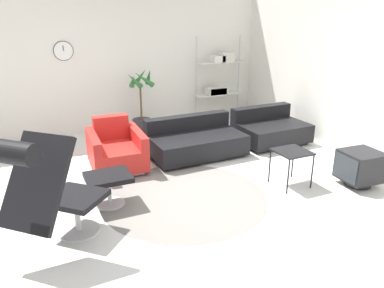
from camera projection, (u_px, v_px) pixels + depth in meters
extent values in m
plane|color=silver|center=(185.00, 184.00, 5.14)|extent=(12.00, 12.00, 0.00)
cube|color=silver|center=(123.00, 58.00, 7.23)|extent=(12.00, 0.06, 2.80)
cylinder|color=black|center=(63.00, 51.00, 6.71)|extent=(0.35, 0.01, 0.35)
cylinder|color=white|center=(63.00, 51.00, 6.70)|extent=(0.33, 0.02, 0.33)
cube|color=black|center=(63.00, 48.00, 6.68)|extent=(0.01, 0.01, 0.10)
cube|color=silver|center=(357.00, 69.00, 5.83)|extent=(0.06, 12.00, 2.80)
cylinder|color=slate|center=(184.00, 197.00, 4.77)|extent=(2.11, 2.11, 0.01)
cylinder|color=#BCBCC1|center=(79.00, 230.00, 4.03)|extent=(0.62, 0.62, 0.02)
cylinder|color=#BCBCC1|center=(77.00, 216.00, 3.97)|extent=(0.06, 0.06, 0.35)
cube|color=black|center=(75.00, 198.00, 3.90)|extent=(0.75, 0.75, 0.06)
cube|color=black|center=(37.00, 182.00, 3.33)|extent=(0.77, 0.77, 0.77)
cylinder|color=black|center=(9.00, 152.00, 2.98)|extent=(0.50, 0.49, 0.20)
cylinder|color=#BCBCC1|center=(110.00, 204.00, 4.60)|extent=(0.36, 0.36, 0.02)
cylinder|color=#BCBCC1|center=(109.00, 191.00, 4.54)|extent=(0.05, 0.05, 0.32)
cube|color=black|center=(108.00, 177.00, 4.48)|extent=(0.53, 0.45, 0.06)
cube|color=silver|center=(118.00, 167.00, 5.65)|extent=(0.67, 0.78, 0.06)
cube|color=red|center=(117.00, 155.00, 5.59)|extent=(0.57, 0.94, 0.31)
cube|color=red|center=(111.00, 127.00, 5.79)|extent=(0.54, 0.20, 0.37)
cube|color=red|center=(138.00, 146.00, 5.67)|extent=(0.16, 0.92, 0.51)
cube|color=red|center=(94.00, 152.00, 5.44)|extent=(0.16, 0.92, 0.51)
cube|color=black|center=(196.00, 154.00, 6.14)|extent=(1.37, 0.78, 0.05)
cube|color=black|center=(196.00, 144.00, 6.08)|extent=(1.52, 0.91, 0.31)
cube|color=black|center=(187.00, 122.00, 6.28)|extent=(1.51, 0.23, 0.24)
cube|color=black|center=(271.00, 141.00, 6.76)|extent=(1.10, 0.77, 0.05)
cube|color=black|center=(271.00, 132.00, 6.70)|extent=(1.22, 0.90, 0.31)
cube|color=black|center=(261.00, 112.00, 6.89)|extent=(1.21, 0.23, 0.24)
cube|color=black|center=(292.00, 152.00, 4.96)|extent=(0.44, 0.44, 0.02)
cylinder|color=black|center=(288.00, 177.00, 4.79)|extent=(0.02, 0.02, 0.48)
cylinder|color=black|center=(312.00, 172.00, 4.95)|extent=(0.02, 0.02, 0.48)
cylinder|color=black|center=(270.00, 166.00, 5.13)|extent=(0.02, 0.02, 0.48)
cylinder|color=black|center=(293.00, 161.00, 5.29)|extent=(0.02, 0.02, 0.48)
cylinder|color=black|center=(358.00, 182.00, 5.11)|extent=(0.35, 0.35, 0.08)
cube|color=black|center=(360.00, 166.00, 5.03)|extent=(0.53, 0.50, 0.40)
cube|color=#282D33|center=(346.00, 168.00, 4.94)|extent=(0.04, 0.41, 0.34)
cylinder|color=#333338|center=(142.00, 126.00, 7.33)|extent=(0.36, 0.36, 0.26)
cylinder|color=#382819|center=(142.00, 120.00, 7.29)|extent=(0.33, 0.33, 0.02)
cylinder|color=brown|center=(141.00, 102.00, 7.17)|extent=(0.04, 0.04, 0.68)
cone|color=#2D6B33|center=(149.00, 76.00, 7.06)|extent=(0.17, 0.42, 0.37)
cone|color=#2D6B33|center=(140.00, 77.00, 7.11)|extent=(0.30, 0.21, 0.33)
cone|color=#2D6B33|center=(133.00, 81.00, 7.04)|extent=(0.23, 0.33, 0.23)
cone|color=#2D6B33|center=(135.00, 80.00, 6.91)|extent=(0.28, 0.36, 0.28)
cone|color=#2D6B33|center=(144.00, 79.00, 6.88)|extent=(0.42, 0.15, 0.34)
cylinder|color=#BCBCC1|center=(196.00, 80.00, 7.83)|extent=(0.03, 0.03, 1.77)
cylinder|color=#BCBCC1|center=(239.00, 77.00, 8.24)|extent=(0.03, 0.03, 1.77)
cube|color=silver|center=(220.00, 94.00, 8.04)|extent=(1.09, 0.28, 0.02)
cube|color=silver|center=(221.00, 62.00, 7.81)|extent=(1.09, 0.28, 0.02)
cube|color=beige|center=(217.00, 91.00, 7.97)|extent=(0.44, 0.24, 0.14)
cube|color=silver|center=(218.00, 59.00, 7.74)|extent=(0.25, 0.24, 0.13)
cube|color=#B7B2A8|center=(216.00, 91.00, 7.96)|extent=(0.39, 0.24, 0.13)
cube|color=beige|center=(226.00, 57.00, 7.81)|extent=(0.30, 0.24, 0.19)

